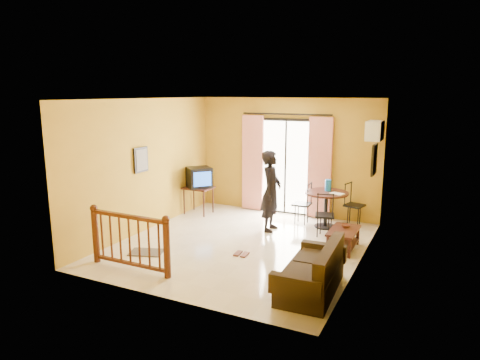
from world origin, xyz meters
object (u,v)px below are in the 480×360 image
at_px(dining_table, 326,199).
at_px(sofa, 314,274).
at_px(television, 199,177).
at_px(coffee_table, 343,236).
at_px(standing_person, 271,191).

distance_m(dining_table, sofa, 3.25).
height_order(dining_table, sofa, dining_table).
xyz_separation_m(television, coffee_table, (3.72, -0.92, -0.64)).
height_order(dining_table, standing_person, standing_person).
bearing_deg(sofa, television, 139.62).
bearing_deg(coffee_table, standing_person, 163.85).
xyz_separation_m(television, dining_table, (3.05, 0.28, -0.27)).
distance_m(dining_table, coffee_table, 1.43).
xyz_separation_m(coffee_table, sofa, (-0.00, -1.95, 0.02)).
xyz_separation_m(dining_table, standing_person, (-1.01, -0.72, 0.23)).
distance_m(sofa, standing_person, 3.01).
relative_size(coffee_table, standing_person, 0.51).
bearing_deg(standing_person, sofa, -151.11).
height_order(television, sofa, television).
xyz_separation_m(television, standing_person, (2.05, -0.44, -0.04)).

